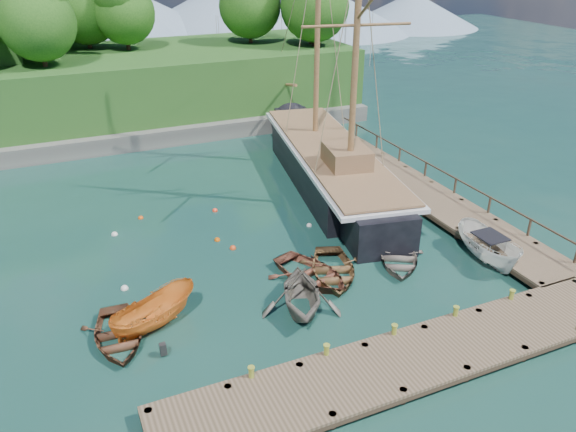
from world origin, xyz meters
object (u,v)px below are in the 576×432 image
(rowboat_3, at_px, (398,264))
(motorboat_orange, at_px, (156,326))
(rowboat_1, at_px, (301,310))
(rowboat_4, at_px, (312,280))
(rowboat_0, at_px, (119,341))
(cabin_boat_white, at_px, (486,261))
(rowboat_2, at_px, (333,276))
(schooner, at_px, (330,169))

(rowboat_3, xyz_separation_m, motorboat_orange, (-12.16, -0.14, 0.00))
(motorboat_orange, bearing_deg, rowboat_1, -127.35)
(rowboat_1, xyz_separation_m, rowboat_4, (1.51, 2.03, 0.00))
(rowboat_0, bearing_deg, rowboat_4, 9.50)
(rowboat_1, relative_size, cabin_boat_white, 0.90)
(rowboat_1, bearing_deg, rowboat_4, 72.73)
(rowboat_0, distance_m, rowboat_4, 9.21)
(rowboat_0, bearing_deg, rowboat_1, -4.42)
(rowboat_2, distance_m, schooner, 11.39)
(rowboat_2, relative_size, cabin_boat_white, 0.96)
(rowboat_0, bearing_deg, rowboat_3, 5.54)
(rowboat_2, height_order, rowboat_4, rowboat_2)
(rowboat_1, distance_m, rowboat_4, 2.53)
(rowboat_0, relative_size, rowboat_4, 0.93)
(rowboat_1, height_order, cabin_boat_white, rowboat_1)
(rowboat_2, bearing_deg, rowboat_4, -168.40)
(rowboat_2, distance_m, rowboat_3, 3.55)
(rowboat_0, distance_m, rowboat_1, 7.73)
(motorboat_orange, distance_m, cabin_boat_white, 16.48)
(schooner, bearing_deg, rowboat_4, -111.17)
(rowboat_4, distance_m, cabin_boat_white, 9.06)
(rowboat_1, bearing_deg, motorboat_orange, -173.80)
(rowboat_2, bearing_deg, rowboat_0, -155.44)
(rowboat_3, xyz_separation_m, schooner, (1.58, 10.44, 1.07))
(rowboat_0, bearing_deg, rowboat_2, 8.02)
(cabin_boat_white, height_order, schooner, schooner)
(rowboat_3, height_order, cabin_boat_white, cabin_boat_white)
(rowboat_3, relative_size, motorboat_orange, 0.95)
(motorboat_orange, relative_size, schooner, 0.16)
(cabin_boat_white, bearing_deg, rowboat_4, 174.27)
(motorboat_orange, xyz_separation_m, cabin_boat_white, (16.42, -1.36, 0.00))
(motorboat_orange, bearing_deg, rowboat_4, -109.61)
(rowboat_1, bearing_deg, cabin_boat_white, 19.67)
(rowboat_0, xyz_separation_m, rowboat_3, (13.74, 0.50, 0.00))
(rowboat_0, height_order, rowboat_1, rowboat_1)
(rowboat_0, distance_m, rowboat_2, 10.24)
(rowboat_2, distance_m, rowboat_4, 1.06)
(motorboat_orange, relative_size, cabin_boat_white, 0.90)
(rowboat_1, bearing_deg, rowboat_3, 33.73)
(cabin_boat_white, bearing_deg, schooner, 109.49)
(rowboat_0, distance_m, motorboat_orange, 1.62)
(rowboat_4, relative_size, schooner, 0.16)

